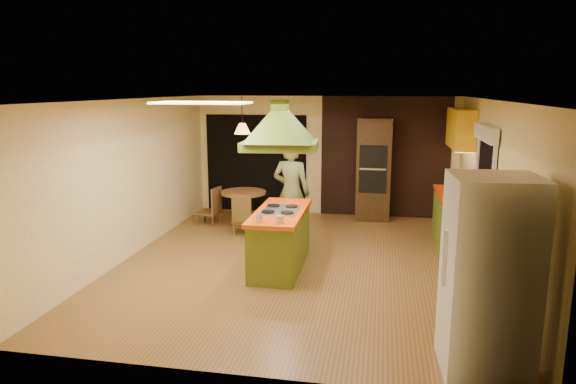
% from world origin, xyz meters
% --- Properties ---
extents(ground, '(6.50, 6.50, 0.00)m').
position_xyz_m(ground, '(0.00, 0.00, 0.00)').
color(ground, olive).
rests_on(ground, ground).
extents(room_walls, '(5.50, 6.50, 6.50)m').
position_xyz_m(room_walls, '(0.00, 0.00, 1.25)').
color(room_walls, '#FFF2B6').
rests_on(room_walls, ground).
extents(ceiling_plane, '(6.50, 6.50, 0.00)m').
position_xyz_m(ceiling_plane, '(0.00, 0.00, 2.50)').
color(ceiling_plane, silver).
rests_on(ceiling_plane, room_walls).
extents(brick_panel, '(2.64, 0.03, 2.50)m').
position_xyz_m(brick_panel, '(1.25, 3.23, 1.25)').
color(brick_panel, '#381E14').
rests_on(brick_panel, ground).
extents(nook_opening, '(2.20, 0.03, 2.10)m').
position_xyz_m(nook_opening, '(-1.50, 3.23, 1.05)').
color(nook_opening, black).
rests_on(nook_opening, ground).
extents(right_counter, '(0.62, 3.05, 0.92)m').
position_xyz_m(right_counter, '(2.45, 0.60, 0.46)').
color(right_counter, olive).
rests_on(right_counter, ground).
extents(upper_cabinets, '(0.34, 1.40, 0.70)m').
position_xyz_m(upper_cabinets, '(2.57, 2.20, 1.95)').
color(upper_cabinets, yellow).
rests_on(upper_cabinets, room_walls).
extents(window_right, '(0.12, 1.35, 1.06)m').
position_xyz_m(window_right, '(2.70, 0.40, 1.77)').
color(window_right, black).
rests_on(window_right, room_walls).
extents(fluor_panel, '(1.20, 0.60, 0.03)m').
position_xyz_m(fluor_panel, '(-1.10, -1.20, 2.48)').
color(fluor_panel, white).
rests_on(fluor_panel, ceiling_plane).
extents(kitchen_island, '(0.73, 1.77, 0.90)m').
position_xyz_m(kitchen_island, '(-0.27, -0.27, 0.45)').
color(kitchen_island, olive).
rests_on(kitchen_island, ground).
extents(range_hood, '(1.13, 0.85, 0.80)m').
position_xyz_m(range_hood, '(-0.27, -0.27, 2.25)').
color(range_hood, '#506619').
rests_on(range_hood, ceiling_plane).
extents(man, '(0.73, 0.56, 1.81)m').
position_xyz_m(man, '(-0.32, 0.97, 0.91)').
color(man, brown).
rests_on(man, ground).
extents(refrigerator, '(0.82, 0.78, 1.90)m').
position_xyz_m(refrigerator, '(2.21, -2.72, 0.95)').
color(refrigerator, white).
rests_on(refrigerator, ground).
extents(wall_oven, '(0.71, 0.63, 2.07)m').
position_xyz_m(wall_oven, '(1.02, 2.95, 1.04)').
color(wall_oven, '#483017').
rests_on(wall_oven, ground).
extents(dining_table, '(0.89, 0.89, 0.67)m').
position_xyz_m(dining_table, '(-1.46, 2.03, 0.47)').
color(dining_table, brown).
rests_on(dining_table, ground).
extents(chair_left, '(0.47, 0.47, 0.75)m').
position_xyz_m(chair_left, '(-2.16, 1.93, 0.38)').
color(chair_left, brown).
rests_on(chair_left, ground).
extents(chair_near, '(0.54, 0.54, 0.78)m').
position_xyz_m(chair_near, '(-1.21, 1.38, 0.39)').
color(chair_near, brown).
rests_on(chair_near, ground).
extents(pendant_lamp, '(0.35, 0.35, 0.20)m').
position_xyz_m(pendant_lamp, '(-1.46, 2.03, 1.90)').
color(pendant_lamp, '#FF9E3F').
rests_on(pendant_lamp, ceiling_plane).
extents(canister_large, '(0.18, 0.18, 0.21)m').
position_xyz_m(canister_large, '(2.40, 1.65, 1.02)').
color(canister_large, beige).
rests_on(canister_large, right_counter).
extents(canister_medium, '(0.15, 0.15, 0.19)m').
position_xyz_m(canister_medium, '(2.40, 1.32, 1.02)').
color(canister_medium, '#FFF6CD').
rests_on(canister_medium, right_counter).
extents(canister_small, '(0.18, 0.18, 0.18)m').
position_xyz_m(canister_small, '(2.40, 0.99, 1.01)').
color(canister_small, beige).
rests_on(canister_small, right_counter).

